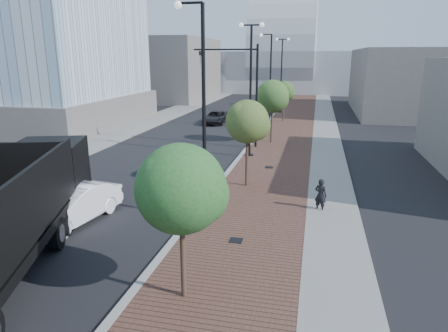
# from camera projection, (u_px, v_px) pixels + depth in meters

# --- Properties ---
(sidewalk) EXTENTS (7.00, 140.00, 0.12)m
(sidewalk) POSITION_uv_depth(u_px,v_px,m) (301.00, 120.00, 45.57)
(sidewalk) COLOR #4C2D23
(sidewalk) RESTS_ON ground
(concrete_strip) EXTENTS (2.40, 140.00, 0.13)m
(concrete_strip) POSITION_uv_depth(u_px,v_px,m) (325.00, 121.00, 44.99)
(concrete_strip) COLOR slate
(concrete_strip) RESTS_ON ground
(curb) EXTENTS (0.30, 140.00, 0.14)m
(curb) POSITION_uv_depth(u_px,v_px,m) (270.00, 119.00, 46.33)
(curb) COLOR gray
(curb) RESTS_ON ground
(west_sidewalk) EXTENTS (4.00, 140.00, 0.12)m
(west_sidewalk) POSITION_uv_depth(u_px,v_px,m) (164.00, 116.00, 49.14)
(west_sidewalk) COLOR slate
(west_sidewalk) RESTS_ON ground
(dump_truck) EXTENTS (7.26, 14.13, 3.89)m
(dump_truck) POSITION_uv_depth(u_px,v_px,m) (25.00, 205.00, 15.25)
(dump_truck) COLOR black
(dump_truck) RESTS_ON ground
(white_sedan) EXTENTS (2.48, 5.16, 1.63)m
(white_sedan) POSITION_uv_depth(u_px,v_px,m) (73.00, 205.00, 17.49)
(white_sedan) COLOR white
(white_sedan) RESTS_ON ground
(dark_car_mid) EXTENTS (2.27, 4.78, 1.32)m
(dark_car_mid) POSITION_uv_depth(u_px,v_px,m) (215.00, 117.00, 43.76)
(dark_car_mid) COLOR black
(dark_car_mid) RESTS_ON ground
(dark_car_far) EXTENTS (3.33, 4.63, 1.24)m
(dark_car_far) POSITION_uv_depth(u_px,v_px,m) (239.00, 110.00, 50.39)
(dark_car_far) COLOR black
(dark_car_far) RESTS_ON ground
(pedestrian) EXTENTS (0.69, 0.59, 1.60)m
(pedestrian) POSITION_uv_depth(u_px,v_px,m) (321.00, 195.00, 18.81)
(pedestrian) COLOR black
(pedestrian) RESTS_ON ground
(streetlight_1) EXTENTS (1.44, 0.56, 9.21)m
(streetlight_1) POSITION_uv_depth(u_px,v_px,m) (202.00, 124.00, 16.90)
(streetlight_1) COLOR black
(streetlight_1) RESTS_ON ground
(streetlight_2) EXTENTS (1.72, 0.56, 9.28)m
(streetlight_2) POSITION_uv_depth(u_px,v_px,m) (250.00, 90.00, 28.02)
(streetlight_2) COLOR black
(streetlight_2) RESTS_ON ground
(streetlight_3) EXTENTS (1.44, 0.56, 9.21)m
(streetlight_3) POSITION_uv_depth(u_px,v_px,m) (269.00, 85.00, 39.45)
(streetlight_3) COLOR black
(streetlight_3) RESTS_ON ground
(streetlight_4) EXTENTS (1.72, 0.56, 9.28)m
(streetlight_4) POSITION_uv_depth(u_px,v_px,m) (281.00, 75.00, 50.58)
(streetlight_4) COLOR black
(streetlight_4) RESTS_ON ground
(traffic_mast) EXTENTS (5.09, 0.20, 8.00)m
(traffic_mast) POSITION_uv_depth(u_px,v_px,m) (245.00, 85.00, 31.00)
(traffic_mast) COLOR black
(traffic_mast) RESTS_ON ground
(tree_0) EXTENTS (2.60, 2.59, 4.81)m
(tree_0) POSITION_uv_depth(u_px,v_px,m) (183.00, 189.00, 11.25)
(tree_0) COLOR #382619
(tree_0) RESTS_ON ground
(tree_1) EXTENTS (2.40, 2.35, 4.89)m
(tree_1) POSITION_uv_depth(u_px,v_px,m) (248.00, 122.00, 21.54)
(tree_1) COLOR #382619
(tree_1) RESTS_ON ground
(tree_2) EXTENTS (2.71, 2.71, 5.28)m
(tree_2) POSITION_uv_depth(u_px,v_px,m) (273.00, 97.00, 32.76)
(tree_2) COLOR #382619
(tree_2) RESTS_ON ground
(tree_3) EXTENTS (2.24, 2.17, 4.50)m
(tree_3) POSITION_uv_depth(u_px,v_px,m) (285.00, 91.00, 44.17)
(tree_3) COLOR #382619
(tree_3) RESTS_ON ground
(tower_podium) EXTENTS (19.00, 19.00, 3.00)m
(tower_podium) POSITION_uv_depth(u_px,v_px,m) (41.00, 110.00, 43.62)
(tower_podium) COLOR #615C57
(tower_podium) RESTS_ON ground
(convention_center) EXTENTS (50.00, 30.00, 50.00)m
(convention_center) POSITION_uv_depth(u_px,v_px,m) (286.00, 61.00, 87.49)
(convention_center) COLOR #A7ADB1
(convention_center) RESTS_ON ground
(commercial_block_nw) EXTENTS (14.00, 20.00, 10.00)m
(commercial_block_nw) POSITION_uv_depth(u_px,v_px,m) (167.00, 69.00, 68.15)
(commercial_block_nw) COLOR slate
(commercial_block_nw) RESTS_ON ground
(commercial_block_ne) EXTENTS (12.00, 22.00, 8.00)m
(commercial_block_ne) POSITION_uv_depth(u_px,v_px,m) (405.00, 81.00, 51.23)
(commercial_block_ne) COLOR #615C57
(commercial_block_ne) RESTS_ON ground
(utility_cover_1) EXTENTS (0.50, 0.50, 0.02)m
(utility_cover_1) POSITION_uv_depth(u_px,v_px,m) (236.00, 240.00, 15.72)
(utility_cover_1) COLOR black
(utility_cover_1) RESTS_ON sidewalk
(utility_cover_2) EXTENTS (0.50, 0.50, 0.02)m
(utility_cover_2) POSITION_uv_depth(u_px,v_px,m) (269.00, 167.00, 26.06)
(utility_cover_2) COLOR black
(utility_cover_2) RESTS_ON sidewalk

